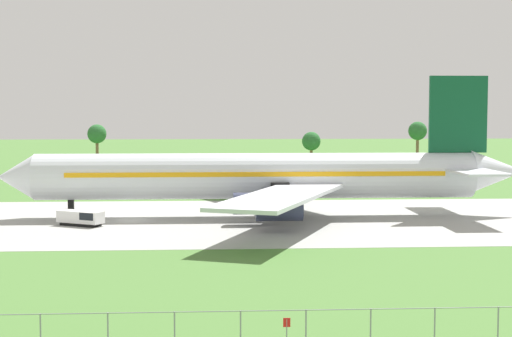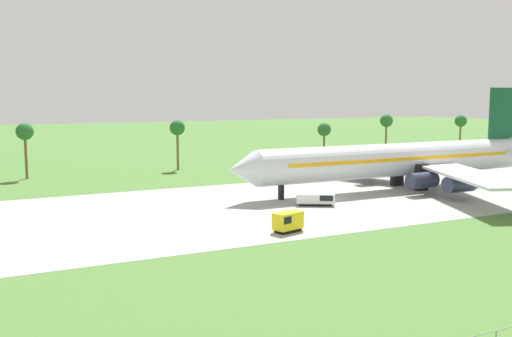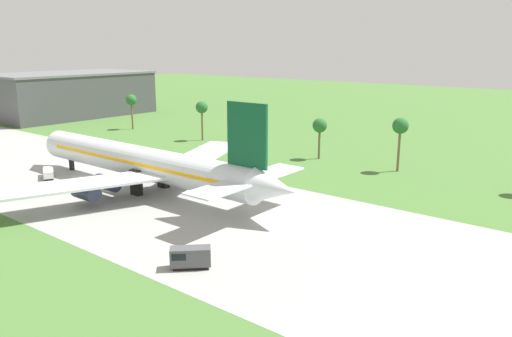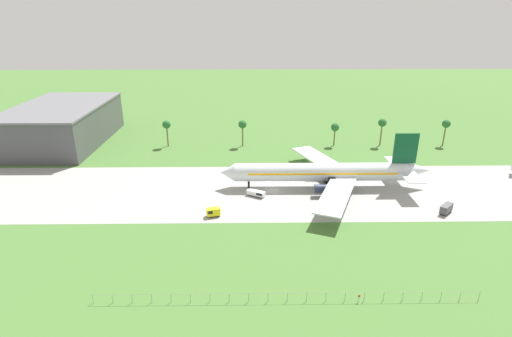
% 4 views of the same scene
% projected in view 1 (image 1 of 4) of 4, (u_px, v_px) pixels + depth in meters
% --- Properties ---
extents(ground_plane, '(600.00, 600.00, 0.00)m').
position_uv_depth(ground_plane, '(131.00, 221.00, 101.72)').
color(ground_plane, '#477233').
extents(taxiway_strip, '(320.00, 44.00, 0.02)m').
position_uv_depth(taxiway_strip, '(131.00, 221.00, 101.72)').
color(taxiway_strip, '#9E9E99').
rests_on(taxiway_strip, ground_plane).
extents(jet_airliner, '(71.10, 61.23, 18.97)m').
position_uv_depth(jet_airliner, '(269.00, 176.00, 105.14)').
color(jet_airliner, silver).
rests_on(jet_airliner, ground_plane).
extents(baggage_tug, '(6.19, 4.63, 1.87)m').
position_uv_depth(baggage_tug, '(82.00, 218.00, 96.93)').
color(baggage_tug, black).
rests_on(baggage_tug, ground_plane).
extents(perimeter_fence, '(80.10, 0.10, 2.10)m').
position_uv_depth(perimeter_fence, '(40.00, 324.00, 46.86)').
color(perimeter_fence, gray).
rests_on(perimeter_fence, ground_plane).
extents(no_stopping_sign, '(0.44, 0.08, 1.68)m').
position_uv_depth(no_stopping_sign, '(287.00, 328.00, 47.47)').
color(no_stopping_sign, gray).
rests_on(no_stopping_sign, ground_plane).
extents(palm_tree_row, '(126.89, 3.60, 12.20)m').
position_uv_depth(palm_tree_row, '(265.00, 136.00, 150.09)').
color(palm_tree_row, brown).
rests_on(palm_tree_row, ground_plane).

